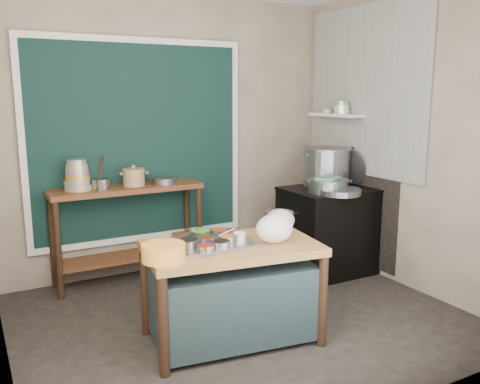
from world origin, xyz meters
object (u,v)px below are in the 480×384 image
condiment_tray (212,244)px  saucepan (279,220)px  yellow_basin (164,252)px  stock_pot (326,167)px  steamer (328,186)px  stove_block (329,231)px  utensil_cup (101,184)px  prep_table (232,293)px  ceramic_crock (134,178)px  back_counter (128,234)px

condiment_tray → saucepan: (0.70, 0.19, 0.05)m
yellow_basin → saucepan: saucepan is taller
stock_pot → saucepan: bearing=-144.2°
condiment_tray → steamer: bearing=22.9°
stove_block → utensil_cup: 2.33m
stock_pot → stove_block: bearing=-109.4°
yellow_basin → stock_pot: stock_pot is taller
stove_block → saucepan: (-1.04, -0.63, 0.39)m
prep_table → ceramic_crock: size_ratio=5.64×
prep_table → saucepan: size_ratio=5.12×
yellow_basin → saucepan: 1.16m
stock_pot → yellow_basin: bearing=-153.2°
prep_table → condiment_tray: bearing=177.1°
utensil_cup → ceramic_crock: (0.32, 0.03, 0.02)m
back_counter → yellow_basin: (-0.25, -1.69, 0.33)m
prep_table → stock_pot: bearing=39.5°
ceramic_crock → stock_pot: stock_pot is taller
condiment_tray → ceramic_crock: bearing=93.3°
back_counter → stove_block: bearing=-21.0°
condiment_tray → yellow_basin: 0.44m
prep_table → utensil_cup: utensil_cup is taller
saucepan → utensil_cup: bearing=111.4°
stove_block → steamer: bearing=-136.4°
saucepan → stock_pot: bearing=17.1°
back_counter → condiment_tray: size_ratio=2.46×
utensil_cup → stock_pot: stock_pot is taller
prep_table → yellow_basin: yellow_basin is taller
yellow_basin → utensil_cup: (0.00, 1.64, 0.19)m
utensil_cup → stove_block: bearing=-17.6°
condiment_tray → stock_pot: bearing=28.6°
condiment_tray → yellow_basin: size_ratio=2.03×
saucepan → stock_pot: size_ratio=0.49×
saucepan → ceramic_crock: bearing=101.5°
stock_pot → steamer: size_ratio=1.24×
back_counter → ceramic_crock: size_ratio=6.55×
yellow_basin → saucepan: bearing=16.4°
back_counter → ceramic_crock: bearing=-10.0°
prep_table → back_counter: size_ratio=0.86×
back_counter → steamer: (1.74, -0.89, 0.47)m
stock_pot → utensil_cup: bearing=166.6°
saucepan → ceramic_crock: ceramic_crock is taller
utensil_cup → ceramic_crock: size_ratio=0.76×
steamer → prep_table: bearing=-154.1°
stove_block → condiment_tray: stove_block is taller
prep_table → stove_block: (1.59, 0.85, 0.05)m
condiment_tray → back_counter: bearing=96.0°
yellow_basin → steamer: size_ratio=0.71×
back_counter → yellow_basin: 1.74m
stove_block → back_counter: bearing=159.0°
saucepan → stock_pot: (1.09, 0.79, 0.26)m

